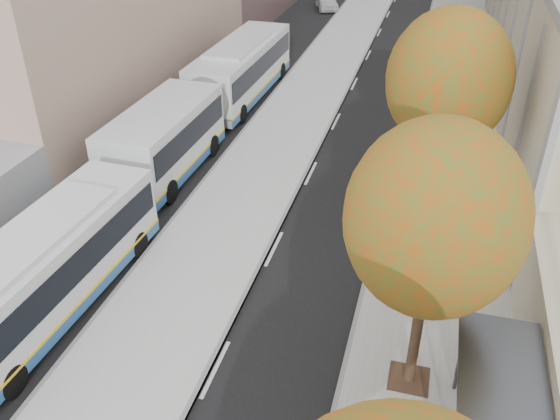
% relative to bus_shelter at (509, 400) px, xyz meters
% --- Properties ---
extents(bus_platform, '(4.25, 150.00, 0.15)m').
position_rel_bus_shelter_xyz_m(bus_platform, '(-9.56, 24.04, -2.11)').
color(bus_platform, '#A8A8A8').
rests_on(bus_platform, ground).
extents(sidewalk, '(4.75, 150.00, 0.08)m').
position_rel_bus_shelter_xyz_m(sidewalk, '(-1.56, 24.04, -2.15)').
color(sidewalk, gray).
rests_on(sidewalk, ground).
extents(bus_shelter, '(1.90, 4.40, 2.53)m').
position_rel_bus_shelter_xyz_m(bus_shelter, '(0.00, 0.00, 0.00)').
color(bus_shelter, '#383A3F').
rests_on(bus_shelter, sidewalk).
extents(tree_c, '(4.20, 4.20, 7.28)m').
position_rel_bus_shelter_xyz_m(tree_c, '(-2.09, 2.04, 3.06)').
color(tree_c, black).
rests_on(tree_c, sidewalk).
extents(tree_d, '(4.40, 4.40, 7.60)m').
position_rel_bus_shelter_xyz_m(tree_d, '(-2.09, 11.04, 3.28)').
color(tree_d, black).
rests_on(tree_d, sidewalk).
extents(bus_far, '(3.20, 18.46, 3.07)m').
position_rel_bus_shelter_xyz_m(bus_far, '(-13.33, 16.94, -0.51)').
color(bus_far, silver).
rests_on(bus_far, ground).
extents(distant_car, '(2.95, 4.50, 1.43)m').
position_rel_bus_shelter_xyz_m(distant_car, '(-12.84, 43.57, -1.48)').
color(distant_car, silver).
rests_on(distant_car, ground).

